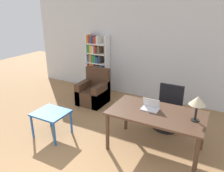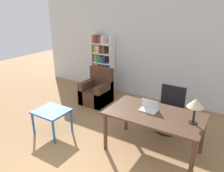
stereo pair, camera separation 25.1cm
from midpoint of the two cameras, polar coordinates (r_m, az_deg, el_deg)
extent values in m
cube|color=silver|center=(6.03, 10.07, 8.78)|extent=(8.00, 0.06, 2.70)
cube|color=#4C3323|center=(3.92, 9.77, -7.06)|extent=(1.66, 0.93, 0.04)
cylinder|color=#4C3323|center=(4.07, -2.99, -11.92)|extent=(0.07, 0.07, 0.73)
cylinder|color=#4C3323|center=(3.65, 19.19, -17.42)|extent=(0.07, 0.07, 0.73)
cylinder|color=#4C3323|center=(4.68, 2.14, -7.26)|extent=(0.07, 0.07, 0.73)
cylinder|color=#4C3323|center=(4.33, 21.09, -11.27)|extent=(0.07, 0.07, 0.73)
cube|color=silver|center=(3.98, 8.11, -6.04)|extent=(0.31, 0.20, 0.02)
cube|color=silver|center=(3.98, 8.49, -4.38)|extent=(0.31, 0.09, 0.19)
cube|color=#19233D|center=(3.99, 8.52, -4.32)|extent=(0.28, 0.08, 0.16)
cylinder|color=black|center=(3.80, 19.05, -8.43)|extent=(0.13, 0.13, 0.01)
cylinder|color=black|center=(3.73, 19.30, -6.53)|extent=(0.04, 0.04, 0.27)
cone|color=#C6B793|center=(3.65, 19.68, -3.64)|extent=(0.26, 0.26, 0.14)
cylinder|color=black|center=(5.00, 12.48, -10.34)|extent=(0.57, 0.57, 0.04)
cylinder|color=#262626|center=(4.91, 12.64, -8.56)|extent=(0.06, 0.06, 0.32)
cube|color=black|center=(4.82, 12.83, -6.39)|extent=(0.54, 0.54, 0.10)
cube|color=black|center=(4.90, 13.83, -2.33)|extent=(0.51, 0.08, 0.47)
cube|color=#2356A3|center=(4.60, -17.23, -6.76)|extent=(0.65, 0.58, 0.04)
cylinder|color=#2356A3|center=(4.77, -21.57, -9.87)|extent=(0.04, 0.04, 0.49)
cylinder|color=#2356A3|center=(4.38, -16.44, -12.04)|extent=(0.04, 0.04, 0.49)
cylinder|color=#2356A3|center=(5.06, -17.27, -7.52)|extent=(0.04, 0.04, 0.49)
cylinder|color=#2356A3|center=(4.70, -12.14, -9.29)|extent=(0.04, 0.04, 0.49)
cube|color=#472D1E|center=(5.97, -6.21, -2.72)|extent=(0.69, 0.72, 0.41)
cube|color=#472D1E|center=(6.02, -4.88, 2.36)|extent=(0.69, 0.16, 0.54)
cube|color=#472D1E|center=(6.08, -8.31, -1.42)|extent=(0.16, 0.72, 0.60)
cube|color=#472D1E|center=(5.79, -4.07, -2.35)|extent=(0.16, 0.72, 0.60)
cube|color=white|center=(6.88, -7.12, 6.18)|extent=(0.04, 0.28, 1.72)
cube|color=white|center=(6.53, -2.30, 5.55)|extent=(0.04, 0.28, 1.72)
cube|color=white|center=(6.96, -4.57, -0.85)|extent=(0.67, 0.28, 0.04)
cube|color=silver|center=(7.05, -6.47, 0.55)|extent=(0.08, 0.24, 0.23)
cube|color=#7F338C|center=(7.02, -5.96, 0.29)|extent=(0.05, 0.24, 0.19)
cube|color=#7F338C|center=(6.98, -5.58, 0.36)|extent=(0.06, 0.24, 0.23)
cube|color=#B72D28|center=(6.94, -5.04, 0.28)|extent=(0.08, 0.24, 0.23)
cube|color=#234C99|center=(6.90, -4.47, 0.15)|extent=(0.06, 0.24, 0.23)
cube|color=#7F338C|center=(6.86, -3.91, 0.06)|extent=(0.08, 0.24, 0.23)
cube|color=brown|center=(6.83, -3.40, -0.21)|extent=(0.05, 0.24, 0.19)
cube|color=#B72D28|center=(6.80, -2.98, -0.21)|extent=(0.06, 0.24, 0.21)
cube|color=white|center=(6.86, -4.64, 1.39)|extent=(0.67, 0.28, 0.04)
cube|color=gold|center=(6.97, -6.61, 2.78)|extent=(0.07, 0.24, 0.23)
cube|color=#B72D28|center=(6.93, -6.18, 2.64)|extent=(0.05, 0.24, 0.22)
cube|color=gold|center=(6.90, -5.76, 2.54)|extent=(0.06, 0.24, 0.21)
cube|color=#333338|center=(6.86, -5.29, 2.56)|extent=(0.07, 0.24, 0.23)
cube|color=silver|center=(6.82, -4.71, 2.42)|extent=(0.09, 0.24, 0.22)
cube|color=#B72D28|center=(6.78, -4.08, 2.28)|extent=(0.07, 0.24, 0.22)
cube|color=brown|center=(6.73, -3.51, 2.26)|extent=(0.06, 0.24, 0.23)
cube|color=orange|center=(6.71, -3.09, 1.99)|extent=(0.05, 0.24, 0.19)
cube|color=silver|center=(6.67, -2.60, 2.03)|extent=(0.07, 0.24, 0.22)
cube|color=white|center=(6.77, -4.71, 3.68)|extent=(0.67, 0.28, 0.04)
cube|color=#B72D28|center=(6.89, -6.73, 4.95)|extent=(0.06, 0.24, 0.21)
cube|color=orange|center=(6.85, -6.28, 4.99)|extent=(0.06, 0.24, 0.23)
cube|color=orange|center=(6.81, -5.80, 4.93)|extent=(0.06, 0.24, 0.23)
cube|color=#7F338C|center=(6.78, -5.38, 4.87)|extent=(0.05, 0.24, 0.23)
cube|color=#B72D28|center=(6.76, -5.03, 4.65)|extent=(0.04, 0.24, 0.19)
cube|color=brown|center=(6.73, -4.70, 4.75)|extent=(0.04, 0.24, 0.23)
cube|color=#333338|center=(6.70, -4.26, 4.58)|extent=(0.06, 0.24, 0.20)
cube|color=brown|center=(6.67, -3.82, 4.64)|extent=(0.04, 0.24, 0.23)
cube|color=#234C99|center=(6.64, -3.36, 4.57)|extent=(0.07, 0.24, 0.23)
cube|color=white|center=(6.69, -4.78, 6.03)|extent=(0.67, 0.28, 0.04)
cube|color=#234C99|center=(6.82, -6.83, 7.28)|extent=(0.06, 0.24, 0.21)
cube|color=orange|center=(6.77, -6.32, 7.32)|extent=(0.07, 0.24, 0.23)
cube|color=#2D7F47|center=(6.73, -5.72, 7.21)|extent=(0.08, 0.24, 0.22)
cube|color=#2D7F47|center=(6.69, -5.19, 7.19)|extent=(0.06, 0.24, 0.23)
cube|color=#234C99|center=(6.65, -4.64, 6.92)|extent=(0.08, 0.24, 0.18)
cube|color=#333338|center=(6.60, -3.99, 7.03)|extent=(0.08, 0.24, 0.23)
cube|color=white|center=(6.63, -4.85, 8.43)|extent=(0.67, 0.28, 0.04)
cube|color=#2D7F47|center=(6.75, -6.86, 9.74)|extent=(0.08, 0.24, 0.23)
cube|color=gold|center=(6.70, -6.25, 9.68)|extent=(0.08, 0.24, 0.23)
cube|color=silver|center=(6.66, -5.69, 9.59)|extent=(0.07, 0.24, 0.22)
cube|color=#B72D28|center=(6.62, -5.20, 9.60)|extent=(0.06, 0.24, 0.23)
cube|color=#333338|center=(6.59, -4.76, 9.46)|extent=(0.05, 0.24, 0.21)
cube|color=brown|center=(6.55, -4.24, 9.51)|extent=(0.07, 0.24, 0.23)
cube|color=white|center=(6.57, -4.93, 10.87)|extent=(0.67, 0.28, 0.04)
cube|color=orange|center=(6.71, -7.08, 12.16)|extent=(0.05, 0.24, 0.23)
cube|color=#B72D28|center=(6.68, -6.66, 12.01)|extent=(0.04, 0.24, 0.20)
cube|color=#234C99|center=(6.65, -6.27, 12.00)|extent=(0.05, 0.24, 0.21)
cube|color=#333338|center=(6.62, -5.82, 12.01)|extent=(0.06, 0.24, 0.22)
cube|color=#B72D28|center=(6.57, -5.22, 11.88)|extent=(0.09, 0.24, 0.19)
cube|color=silver|center=(6.53, -4.61, 12.01)|extent=(0.06, 0.24, 0.23)
camera|label=1|loc=(0.13, -91.66, -0.62)|focal=35.00mm
camera|label=2|loc=(0.13, 88.34, 0.62)|focal=35.00mm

